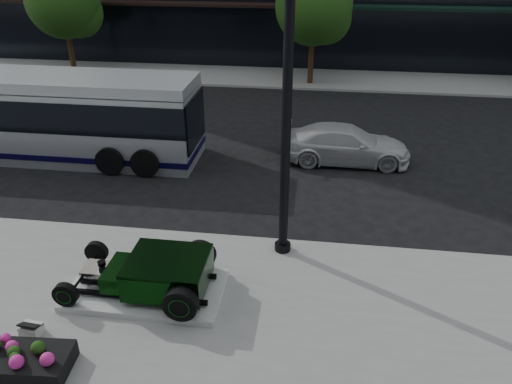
# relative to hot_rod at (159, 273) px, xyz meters

# --- Properties ---
(ground) EXTENTS (120.00, 120.00, 0.00)m
(ground) POSITION_rel_hot_rod_xyz_m (1.58, 4.57, -0.70)
(ground) COLOR black
(ground) RESTS_ON ground
(sidewalk_far) EXTENTS (70.00, 4.00, 0.12)m
(sidewalk_far) POSITION_rel_hot_rod_xyz_m (1.58, 18.57, -0.64)
(sidewalk_far) COLOR gray
(sidewalk_far) RESTS_ON ground
(street_trees) EXTENTS (29.80, 3.80, 5.70)m
(street_trees) POSITION_rel_hot_rod_xyz_m (2.73, 17.64, 3.07)
(street_trees) COLOR black
(street_trees) RESTS_ON sidewalk_far
(display_plinth) EXTENTS (3.40, 1.80, 0.15)m
(display_plinth) POSITION_rel_hot_rod_xyz_m (-0.33, -0.00, -0.50)
(display_plinth) COLOR silver
(display_plinth) RESTS_ON sidewalk_near
(hot_rod) EXTENTS (3.22, 2.00, 0.81)m
(hot_rod) POSITION_rel_hot_rod_xyz_m (0.00, 0.00, 0.00)
(hot_rod) COLOR black
(hot_rod) RESTS_ON display_plinth
(info_plaque) EXTENTS (0.42, 0.33, 0.31)m
(info_plaque) POSITION_rel_hot_rod_xyz_m (-2.18, -1.54, -0.45)
(info_plaque) COLOR silver
(info_plaque) RESTS_ON sidewalk_near
(lamppost) EXTENTS (0.40, 0.40, 7.33)m
(lamppost) POSITION_rel_hot_rod_xyz_m (2.52, 2.08, 2.81)
(lamppost) COLOR black
(lamppost) RESTS_ON sidewalk_near
(flower_planter) EXTENTS (1.85, 1.02, 0.58)m
(flower_planter) POSITION_rel_hot_rod_xyz_m (-1.87, -2.41, -0.36)
(flower_planter) COLOR black
(flower_planter) RESTS_ON sidewalk_near
(transit_bus) EXTENTS (12.12, 2.88, 2.92)m
(transit_bus) POSITION_rel_hot_rod_xyz_m (-6.94, 7.20, 0.79)
(transit_bus) COLOR #B9BEC3
(transit_bus) RESTS_ON ground
(white_sedan) EXTENTS (4.48, 1.90, 1.29)m
(white_sedan) POSITION_rel_hot_rod_xyz_m (4.18, 8.02, -0.05)
(white_sedan) COLOR silver
(white_sedan) RESTS_ON ground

